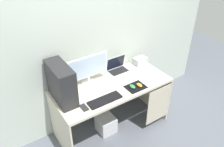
% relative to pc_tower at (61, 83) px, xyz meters
% --- Properties ---
extents(ground_plane, '(8.00, 8.00, 0.00)m').
position_rel_pc_tower_xyz_m(ground_plane, '(0.65, -0.09, -0.99)').
color(ground_plane, slate).
extents(wall_back, '(4.00, 0.05, 2.60)m').
position_rel_pc_tower_xyz_m(wall_back, '(0.65, 0.30, 0.31)').
color(wall_back, beige).
rests_on(wall_back, ground_plane).
extents(desk, '(1.55, 0.70, 0.76)m').
position_rel_pc_tower_xyz_m(desk, '(0.67, -0.10, -0.38)').
color(desk, beige).
rests_on(desk, ground_plane).
extents(pc_tower, '(0.20, 0.48, 0.46)m').
position_rel_pc_tower_xyz_m(pc_tower, '(0.00, 0.00, 0.00)').
color(pc_tower, '#232326').
rests_on(pc_tower, desk).
extents(monitor, '(0.55, 0.19, 0.40)m').
position_rel_pc_tower_xyz_m(monitor, '(0.42, 0.12, -0.02)').
color(monitor, white).
rests_on(monitor, desk).
extents(laptop, '(0.31, 0.24, 0.23)m').
position_rel_pc_tower_xyz_m(laptop, '(0.90, 0.14, -0.19)').
color(laptop, silver).
rests_on(laptop, desk).
extents(projector, '(0.20, 0.14, 0.10)m').
position_rel_pc_tower_xyz_m(projector, '(1.30, 0.13, -0.18)').
color(projector, '#B7BCC6').
rests_on(projector, desk).
extents(keyboard, '(0.42, 0.14, 0.02)m').
position_rel_pc_tower_xyz_m(keyboard, '(0.40, -0.31, -0.22)').
color(keyboard, black).
rests_on(keyboard, desk).
extents(mousepad, '(0.26, 0.20, 0.00)m').
position_rel_pc_tower_xyz_m(mousepad, '(0.88, -0.30, -0.23)').
color(mousepad, black).
rests_on(mousepad, desk).
extents(mouse_left, '(0.06, 0.10, 0.03)m').
position_rel_pc_tower_xyz_m(mouse_left, '(0.83, -0.29, -0.21)').
color(mouse_left, '#338C4C').
rests_on(mouse_left, mousepad).
extents(mouse_right, '(0.06, 0.10, 0.03)m').
position_rel_pc_tower_xyz_m(mouse_right, '(0.93, -0.31, -0.21)').
color(mouse_right, orange).
rests_on(mouse_right, mousepad).
extents(cell_phone, '(0.07, 0.13, 0.01)m').
position_rel_pc_tower_xyz_m(cell_phone, '(0.13, -0.28, -0.23)').
color(cell_phone, '#232326').
rests_on(cell_phone, desk).
extents(subwoofer, '(0.24, 0.24, 0.24)m').
position_rel_pc_tower_xyz_m(subwoofer, '(0.53, -0.11, -0.87)').
color(subwoofer, silver).
rests_on(subwoofer, ground_plane).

